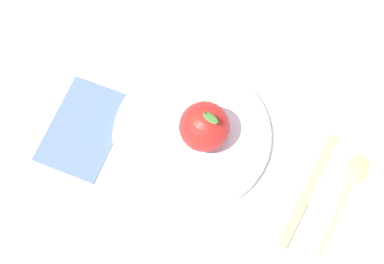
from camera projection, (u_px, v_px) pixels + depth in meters
The scene contains 7 objects.
ground_plane at pixel (219, 153), 0.80m from camera, with size 2.40×2.40×0.00m, color silver.
dinner_plate at pixel (192, 135), 0.81m from camera, with size 0.24×0.24×0.01m.
apple at pixel (205, 126), 0.76m from camera, with size 0.08×0.08×0.09m.
cup at pixel (379, 82), 0.80m from camera, with size 0.07×0.07×0.07m.
knife at pixel (304, 199), 0.77m from camera, with size 0.07×0.20×0.01m.
spoon at pixel (352, 179), 0.78m from camera, with size 0.06×0.17×0.01m.
linen_napkin at pixel (84, 128), 0.82m from camera, with size 0.11×0.15×0.00m, color slate.
Camera 1 is at (0.15, -0.22, 0.76)m, focal length 48.76 mm.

